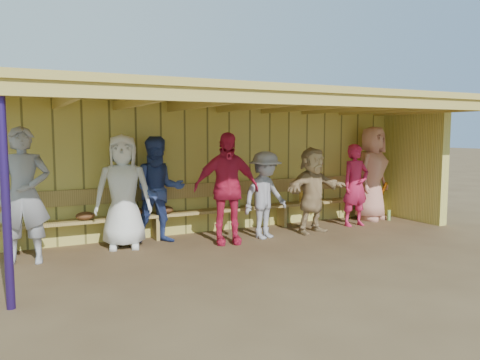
{
  "coord_description": "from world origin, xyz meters",
  "views": [
    {
      "loc": [
        -3.58,
        -6.78,
        1.87
      ],
      "look_at": [
        0.0,
        0.35,
        1.05
      ],
      "focal_mm": 35.0,
      "sensor_mm": 36.0,
      "label": 1
    }
  ],
  "objects_px": {
    "player_a": "(24,195)",
    "player_d": "(226,188)",
    "player_g": "(355,185)",
    "player_h": "(372,173)",
    "player_b": "(123,191)",
    "player_e": "(265,195)",
    "bench": "(222,204)",
    "player_f": "(312,190)",
    "player_c": "(159,190)"
  },
  "relations": [
    {
      "from": "player_a",
      "to": "player_d",
      "type": "bearing_deg",
      "value": 8.24
    },
    {
      "from": "player_g",
      "to": "player_h",
      "type": "distance_m",
      "value": 0.85
    },
    {
      "from": "player_b",
      "to": "player_h",
      "type": "distance_m",
      "value": 5.29
    },
    {
      "from": "player_e",
      "to": "bench",
      "type": "bearing_deg",
      "value": 103.2
    },
    {
      "from": "player_f",
      "to": "bench",
      "type": "distance_m",
      "value": 1.71
    },
    {
      "from": "player_d",
      "to": "player_g",
      "type": "relative_size",
      "value": 1.14
    },
    {
      "from": "player_c",
      "to": "player_h",
      "type": "relative_size",
      "value": 0.91
    },
    {
      "from": "player_h",
      "to": "player_f",
      "type": "bearing_deg",
      "value": 173.57
    },
    {
      "from": "player_h",
      "to": "player_e",
      "type": "bearing_deg",
      "value": 168.3
    },
    {
      "from": "player_b",
      "to": "player_c",
      "type": "distance_m",
      "value": 0.61
    },
    {
      "from": "player_f",
      "to": "bench",
      "type": "height_order",
      "value": "player_f"
    },
    {
      "from": "player_c",
      "to": "player_g",
      "type": "relative_size",
      "value": 1.1
    },
    {
      "from": "player_b",
      "to": "player_e",
      "type": "bearing_deg",
      "value": 4.02
    },
    {
      "from": "player_f",
      "to": "player_c",
      "type": "bearing_deg",
      "value": 157.72
    },
    {
      "from": "player_c",
      "to": "player_a",
      "type": "bearing_deg",
      "value": -163.27
    },
    {
      "from": "player_e",
      "to": "player_a",
      "type": "bearing_deg",
      "value": 161.36
    },
    {
      "from": "player_a",
      "to": "bench",
      "type": "height_order",
      "value": "player_a"
    },
    {
      "from": "player_b",
      "to": "player_h",
      "type": "relative_size",
      "value": 0.93
    },
    {
      "from": "player_a",
      "to": "player_f",
      "type": "xyz_separation_m",
      "value": [
        4.84,
        -0.16,
        -0.18
      ]
    },
    {
      "from": "bench",
      "to": "player_b",
      "type": "bearing_deg",
      "value": -168.29
    },
    {
      "from": "player_d",
      "to": "player_f",
      "type": "distance_m",
      "value": 1.78
    },
    {
      "from": "player_b",
      "to": "player_e",
      "type": "distance_m",
      "value": 2.43
    },
    {
      "from": "player_a",
      "to": "player_c",
      "type": "bearing_deg",
      "value": 21.25
    },
    {
      "from": "player_c",
      "to": "player_g",
      "type": "xyz_separation_m",
      "value": [
        3.93,
        -0.34,
        -0.08
      ]
    },
    {
      "from": "player_c",
      "to": "player_f",
      "type": "height_order",
      "value": "player_c"
    },
    {
      "from": "player_d",
      "to": "player_h",
      "type": "bearing_deg",
      "value": 22.26
    },
    {
      "from": "player_c",
      "to": "player_f",
      "type": "distance_m",
      "value": 2.82
    },
    {
      "from": "player_a",
      "to": "player_d",
      "type": "xyz_separation_m",
      "value": [
        3.07,
        -0.2,
        -0.04
      ]
    },
    {
      "from": "player_f",
      "to": "player_b",
      "type": "bearing_deg",
      "value": 160.7
    },
    {
      "from": "player_c",
      "to": "player_e",
      "type": "relative_size",
      "value": 1.17
    },
    {
      "from": "player_f",
      "to": "bench",
      "type": "relative_size",
      "value": 0.21
    },
    {
      "from": "player_h",
      "to": "player_g",
      "type": "bearing_deg",
      "value": -176.08
    },
    {
      "from": "player_f",
      "to": "player_h",
      "type": "bearing_deg",
      "value": 3.31
    },
    {
      "from": "player_a",
      "to": "player_c",
      "type": "height_order",
      "value": "player_a"
    },
    {
      "from": "player_a",
      "to": "player_e",
      "type": "height_order",
      "value": "player_a"
    },
    {
      "from": "player_g",
      "to": "player_h",
      "type": "height_order",
      "value": "player_h"
    },
    {
      "from": "player_e",
      "to": "player_c",
      "type": "bearing_deg",
      "value": 148.08
    },
    {
      "from": "bench",
      "to": "player_h",
      "type": "bearing_deg",
      "value": -5.17
    },
    {
      "from": "player_d",
      "to": "player_f",
      "type": "height_order",
      "value": "player_d"
    },
    {
      "from": "player_g",
      "to": "player_d",
      "type": "bearing_deg",
      "value": -173.89
    },
    {
      "from": "player_d",
      "to": "player_f",
      "type": "bearing_deg",
      "value": 14.76
    },
    {
      "from": "player_c",
      "to": "player_f",
      "type": "xyz_separation_m",
      "value": [
        2.78,
        -0.5,
        -0.1
      ]
    },
    {
      "from": "player_a",
      "to": "player_c",
      "type": "relative_size",
      "value": 1.09
    },
    {
      "from": "player_g",
      "to": "bench",
      "type": "relative_size",
      "value": 0.21
    },
    {
      "from": "player_b",
      "to": "player_g",
      "type": "distance_m",
      "value": 4.55
    },
    {
      "from": "player_h",
      "to": "player_c",
      "type": "bearing_deg",
      "value": 158.49
    },
    {
      "from": "player_f",
      "to": "player_h",
      "type": "relative_size",
      "value": 0.8
    },
    {
      "from": "player_a",
      "to": "player_e",
      "type": "relative_size",
      "value": 1.27
    },
    {
      "from": "player_e",
      "to": "player_g",
      "type": "height_order",
      "value": "player_g"
    },
    {
      "from": "player_b",
      "to": "player_f",
      "type": "distance_m",
      "value": 3.42
    }
  ]
}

